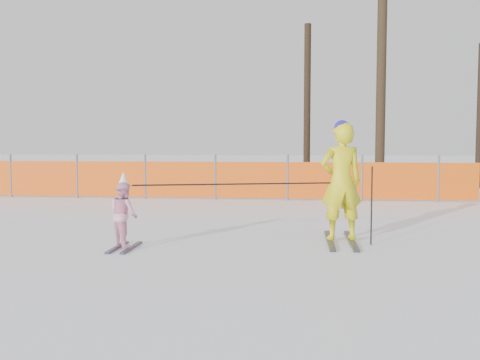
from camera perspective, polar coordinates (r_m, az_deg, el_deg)
name	(u,v)px	position (r m, az deg, el deg)	size (l,w,h in m)	color
ground	(236,250)	(7.91, -0.39, -7.50)	(120.00, 120.00, 0.00)	white
adult	(341,182)	(8.59, 10.74, -0.16)	(0.76, 1.67, 1.93)	black
child	(124,213)	(8.14, -12.29, -3.51)	(0.59, 0.89, 1.15)	black
ski_poles	(274,190)	(8.21, 3.65, -1.09)	(3.60, 0.85, 1.21)	black
safety_fence	(162,179)	(15.16, -8.34, 0.10)	(17.07, 0.06, 1.25)	#595960
tree_trunks	(384,96)	(18.91, 15.07, 8.60)	(6.17, 2.05, 6.97)	#322416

